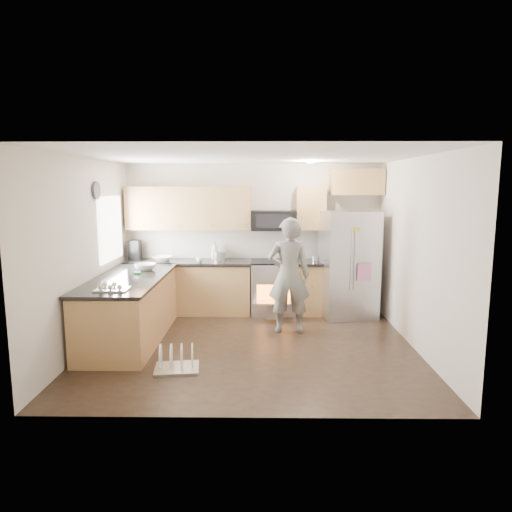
{
  "coord_description": "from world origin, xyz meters",
  "views": [
    {
      "loc": [
        0.15,
        -6.11,
        2.21
      ],
      "look_at": [
        0.07,
        0.5,
        1.2
      ],
      "focal_mm": 32.0,
      "sensor_mm": 36.0,
      "label": 1
    }
  ],
  "objects_px": {
    "dish_rack": "(177,363)",
    "person": "(289,276)",
    "refrigerator": "(348,264)",
    "stove_range": "(273,275)"
  },
  "relations": [
    {
      "from": "person",
      "to": "dish_rack",
      "type": "height_order",
      "value": "person"
    },
    {
      "from": "person",
      "to": "dish_rack",
      "type": "bearing_deg",
      "value": 44.63
    },
    {
      "from": "refrigerator",
      "to": "person",
      "type": "xyz_separation_m",
      "value": [
        -1.06,
        -0.87,
        -0.03
      ]
    },
    {
      "from": "dish_rack",
      "to": "refrigerator",
      "type": "bearing_deg",
      "value": 43.18
    },
    {
      "from": "stove_range",
      "to": "dish_rack",
      "type": "bearing_deg",
      "value": -115.87
    },
    {
      "from": "stove_range",
      "to": "dish_rack",
      "type": "height_order",
      "value": "stove_range"
    },
    {
      "from": "refrigerator",
      "to": "person",
      "type": "bearing_deg",
      "value": -150.46
    },
    {
      "from": "stove_range",
      "to": "refrigerator",
      "type": "bearing_deg",
      "value": -8.77
    },
    {
      "from": "dish_rack",
      "to": "person",
      "type": "bearing_deg",
      "value": 45.6
    },
    {
      "from": "stove_range",
      "to": "refrigerator",
      "type": "relative_size",
      "value": 0.99
    }
  ]
}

